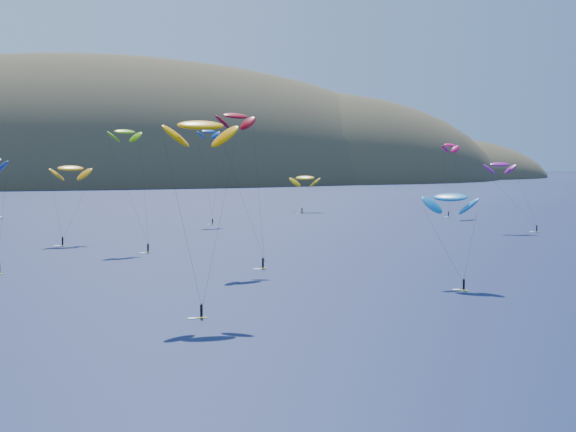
# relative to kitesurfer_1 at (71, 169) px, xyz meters

# --- Properties ---
(island) EXTENTS (730.00, 300.00, 210.00)m
(island) POSITION_rel_kitesurfer_1_xyz_m (75.45, 425.72, -27.04)
(island) COLOR #3D3526
(island) RESTS_ON ground
(kitesurfer_1) EXTENTS (9.45, 10.57, 18.82)m
(kitesurfer_1) POSITION_rel_kitesurfer_1_xyz_m (0.00, 0.00, 0.00)
(kitesurfer_1) COLOR #D4E319
(kitesurfer_1) RESTS_ON ground
(kitesurfer_2) EXTENTS (9.17, 8.75, 25.40)m
(kitesurfer_2) POSITION_rel_kitesurfer_1_xyz_m (8.48, -85.64, 6.56)
(kitesurfer_2) COLOR #D4E319
(kitesurfer_2) RESTS_ON ground
(kitesurfer_3) EXTENTS (7.83, 12.85, 26.06)m
(kitesurfer_3) POSITION_rel_kitesurfer_1_xyz_m (9.62, -15.90, 7.66)
(kitesurfer_3) COLOR #D4E319
(kitesurfer_3) RESTS_ON ground
(kitesurfer_4) EXTENTS (7.31, 6.80, 27.88)m
(kitesurfer_4) POSITION_rel_kitesurfer_1_xyz_m (41.10, 37.95, 9.61)
(kitesurfer_4) COLOR #D4E319
(kitesurfer_4) RESTS_ON ground
(kitesurfer_5) EXTENTS (8.16, 11.50, 15.25)m
(kitesurfer_5) POSITION_rel_kitesurfer_1_xyz_m (48.14, -79.23, -3.37)
(kitesurfer_5) COLOR #D4E319
(kitesurfer_5) RESTS_ON ground
(kitesurfer_6) EXTENTS (11.94, 9.89, 19.12)m
(kitesurfer_6) POSITION_rel_kitesurfer_1_xyz_m (105.01, -9.77, 0.58)
(kitesurfer_6) COLOR #D4E319
(kitesurfer_6) RESTS_ON ground
(kitesurfer_8) EXTENTS (8.78, 6.55, 24.67)m
(kitesurfer_8) POSITION_rel_kitesurfer_1_xyz_m (119.07, 37.23, 6.09)
(kitesurfer_8) COLOR #D4E319
(kitesurfer_8) RESTS_ON ground
(kitesurfer_9) EXTENTS (8.57, 9.17, 28.18)m
(kitesurfer_9) POSITION_rel_kitesurfer_1_xyz_m (23.64, -49.16, 9.61)
(kitesurfer_9) COLOR #D4E319
(kitesurfer_9) RESTS_ON ground
(kitesurfer_11) EXTENTS (11.23, 15.89, 14.40)m
(kitesurfer_11) POSITION_rel_kitesurfer_1_xyz_m (84.40, 74.26, -4.81)
(kitesurfer_11) COLOR #D4E319
(kitesurfer_11) RESTS_ON ground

